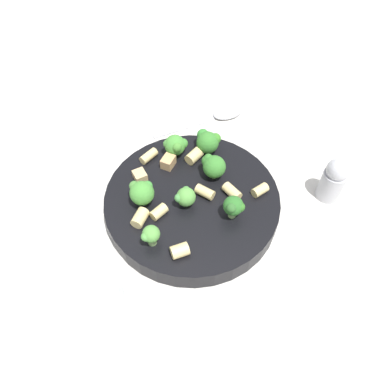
{
  "coord_description": "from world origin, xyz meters",
  "views": [
    {
      "loc": [
        0.05,
        -0.33,
        0.47
      ],
      "look_at": [
        0.0,
        0.0,
        0.04
      ],
      "focal_mm": 35.0,
      "sensor_mm": 36.0,
      "label": 1
    }
  ],
  "objects_px": {
    "broccoli_floret_0": "(142,192)",
    "chicken_chunk_1": "(168,162)",
    "pasta_bowl": "(192,202)",
    "rigatoni_4": "(194,156)",
    "rigatoni_1": "(260,190)",
    "drinking_glass": "(94,303)",
    "pepper_shaker": "(334,179)",
    "broccoli_floret_4": "(234,206)",
    "chicken_chunk_0": "(140,176)",
    "spoon": "(216,116)",
    "rigatoni_6": "(179,250)",
    "broccoli_floret_5": "(185,197)",
    "rigatoni_0": "(149,156)",
    "broccoli_floret_6": "(151,235)",
    "rigatoni_5": "(140,218)",
    "broccoli_floret_3": "(208,141)",
    "broccoli_floret_2": "(213,166)",
    "rigatoni_7": "(159,212)",
    "rigatoni_2": "(232,192)",
    "rigatoni_3": "(205,192)",
    "broccoli_floret_1": "(175,145)"
  },
  "relations": [
    {
      "from": "broccoli_floret_0",
      "to": "chicken_chunk_1",
      "type": "relative_size",
      "value": 1.87
    },
    {
      "from": "pasta_bowl",
      "to": "rigatoni_4",
      "type": "bearing_deg",
      "value": 96.73
    },
    {
      "from": "rigatoni_1",
      "to": "drinking_glass",
      "type": "height_order",
      "value": "drinking_glass"
    },
    {
      "from": "pepper_shaker",
      "to": "broccoli_floret_4",
      "type": "bearing_deg",
      "value": -148.81
    },
    {
      "from": "chicken_chunk_0",
      "to": "spoon",
      "type": "distance_m",
      "value": 0.22
    },
    {
      "from": "rigatoni_6",
      "to": "broccoli_floret_5",
      "type": "bearing_deg",
      "value": 93.76
    },
    {
      "from": "rigatoni_0",
      "to": "broccoli_floret_6",
      "type": "bearing_deg",
      "value": -75.01
    },
    {
      "from": "broccoli_floret_4",
      "to": "rigatoni_5",
      "type": "xyz_separation_m",
      "value": [
        -0.12,
        -0.03,
        -0.01
      ]
    },
    {
      "from": "rigatoni_4",
      "to": "chicken_chunk_1",
      "type": "height_order",
      "value": "same"
    },
    {
      "from": "broccoli_floret_3",
      "to": "spoon",
      "type": "bearing_deg",
      "value": 89.61
    },
    {
      "from": "broccoli_floret_4",
      "to": "rigatoni_6",
      "type": "bearing_deg",
      "value": -131.72
    },
    {
      "from": "broccoli_floret_2",
      "to": "rigatoni_7",
      "type": "distance_m",
      "value": 0.11
    },
    {
      "from": "broccoli_floret_3",
      "to": "rigatoni_5",
      "type": "xyz_separation_m",
      "value": [
        -0.07,
        -0.15,
        -0.01
      ]
    },
    {
      "from": "rigatoni_5",
      "to": "chicken_chunk_1",
      "type": "xyz_separation_m",
      "value": [
        0.02,
        0.11,
        -0.0
      ]
    },
    {
      "from": "rigatoni_7",
      "to": "rigatoni_0",
      "type": "bearing_deg",
      "value": 110.88
    },
    {
      "from": "pasta_bowl",
      "to": "rigatoni_2",
      "type": "height_order",
      "value": "rigatoni_2"
    },
    {
      "from": "rigatoni_3",
      "to": "drinking_glass",
      "type": "bearing_deg",
      "value": -119.36
    },
    {
      "from": "rigatoni_4",
      "to": "pasta_bowl",
      "type": "bearing_deg",
      "value": -83.27
    },
    {
      "from": "broccoli_floret_6",
      "to": "drinking_glass",
      "type": "height_order",
      "value": "drinking_glass"
    },
    {
      "from": "rigatoni_0",
      "to": "rigatoni_1",
      "type": "height_order",
      "value": "same"
    },
    {
      "from": "spoon",
      "to": "rigatoni_4",
      "type": "bearing_deg",
      "value": -97.65
    },
    {
      "from": "chicken_chunk_0",
      "to": "drinking_glass",
      "type": "xyz_separation_m",
      "value": [
        -0.0,
        -0.2,
        0.0
      ]
    },
    {
      "from": "broccoli_floret_0",
      "to": "broccoli_floret_4",
      "type": "xyz_separation_m",
      "value": [
        0.13,
        -0.0,
        -0.0
      ]
    },
    {
      "from": "rigatoni_1",
      "to": "spoon",
      "type": "bearing_deg",
      "value": 114.23
    },
    {
      "from": "spoon",
      "to": "rigatoni_1",
      "type": "bearing_deg",
      "value": -65.77
    },
    {
      "from": "broccoli_floret_0",
      "to": "broccoli_floret_5",
      "type": "relative_size",
      "value": 1.3
    },
    {
      "from": "spoon",
      "to": "broccoli_floret_6",
      "type": "bearing_deg",
      "value": -99.5
    },
    {
      "from": "pasta_bowl",
      "to": "rigatoni_6",
      "type": "bearing_deg",
      "value": -90.82
    },
    {
      "from": "broccoli_floret_3",
      "to": "rigatoni_5",
      "type": "height_order",
      "value": "broccoli_floret_3"
    },
    {
      "from": "rigatoni_2",
      "to": "rigatoni_5",
      "type": "relative_size",
      "value": 1.12
    },
    {
      "from": "rigatoni_2",
      "to": "broccoli_floret_5",
      "type": "bearing_deg",
      "value": -156.11
    },
    {
      "from": "broccoli_floret_5",
      "to": "rigatoni_6",
      "type": "distance_m",
      "value": 0.08
    },
    {
      "from": "rigatoni_4",
      "to": "broccoli_floret_3",
      "type": "bearing_deg",
      "value": 52.35
    },
    {
      "from": "pasta_bowl",
      "to": "drinking_glass",
      "type": "relative_size",
      "value": 2.76
    },
    {
      "from": "rigatoni_2",
      "to": "pepper_shaker",
      "type": "xyz_separation_m",
      "value": [
        0.15,
        0.05,
        -0.0
      ]
    },
    {
      "from": "pasta_bowl",
      "to": "drinking_glass",
      "type": "bearing_deg",
      "value": -115.56
    },
    {
      "from": "drinking_glass",
      "to": "pepper_shaker",
      "type": "xyz_separation_m",
      "value": [
        0.29,
        0.24,
        -0.0
      ]
    },
    {
      "from": "broccoli_floret_0",
      "to": "chicken_chunk_0",
      "type": "distance_m",
      "value": 0.05
    },
    {
      "from": "broccoli_floret_1",
      "to": "broccoli_floret_5",
      "type": "relative_size",
      "value": 1.21
    },
    {
      "from": "drinking_glass",
      "to": "broccoli_floret_1",
      "type": "bearing_deg",
      "value": 79.71
    },
    {
      "from": "pasta_bowl",
      "to": "chicken_chunk_1",
      "type": "xyz_separation_m",
      "value": [
        -0.05,
        0.05,
        0.02
      ]
    },
    {
      "from": "rigatoni_3",
      "to": "rigatoni_6",
      "type": "distance_m",
      "value": 0.1
    },
    {
      "from": "rigatoni_2",
      "to": "rigatoni_6",
      "type": "xyz_separation_m",
      "value": [
        -0.06,
        -0.11,
        0.0
      ]
    },
    {
      "from": "broccoli_floret_2",
      "to": "broccoli_floret_6",
      "type": "relative_size",
      "value": 1.14
    },
    {
      "from": "pasta_bowl",
      "to": "broccoli_floret_6",
      "type": "bearing_deg",
      "value": -114.78
    },
    {
      "from": "rigatoni_0",
      "to": "broccoli_floret_5",
      "type": "bearing_deg",
      "value": -47.04
    },
    {
      "from": "broccoli_floret_1",
      "to": "chicken_chunk_1",
      "type": "distance_m",
      "value": 0.03
    },
    {
      "from": "broccoli_floret_5",
      "to": "rigatoni_7",
      "type": "height_order",
      "value": "broccoli_floret_5"
    },
    {
      "from": "broccoli_floret_0",
      "to": "drinking_glass",
      "type": "relative_size",
      "value": 0.44
    },
    {
      "from": "broccoli_floret_6",
      "to": "chicken_chunk_0",
      "type": "bearing_deg",
      "value": 112.13
    }
  ]
}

